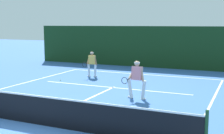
{
  "coord_description": "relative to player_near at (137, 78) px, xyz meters",
  "views": [
    {
      "loc": [
        6.2,
        -7.64,
        3.23
      ],
      "look_at": [
        -0.19,
        6.53,
        1.0
      ],
      "focal_mm": 48.98,
      "sensor_mm": 36.0,
      "label": 1
    }
  ],
  "objects": [
    {
      "name": "ground_plane",
      "position": [
        -1.89,
        -4.49,
        -0.91
      ],
      "size": [
        80.0,
        80.0,
        0.0
      ],
      "primitive_type": "plane",
      "color": "#3C6AB6"
    },
    {
      "name": "court_line_baseline_far",
      "position": [
        -1.89,
        6.18,
        -0.91
      ],
      "size": [
        9.83,
        0.1,
        0.01
      ],
      "primitive_type": "cube",
      "color": "white",
      "rests_on": "ground_plane"
    },
    {
      "name": "court_line_service",
      "position": [
        -1.89,
        1.72,
        -0.91
      ],
      "size": [
        8.01,
        0.1,
        0.01
      ],
      "primitive_type": "cube",
      "color": "white",
      "rests_on": "ground_plane"
    },
    {
      "name": "court_line_centre",
      "position": [
        -1.89,
        -1.29,
        -0.91
      ],
      "size": [
        0.1,
        6.4,
        0.01
      ],
      "primitive_type": "cube",
      "color": "white",
      "rests_on": "ground_plane"
    },
    {
      "name": "tennis_net",
      "position": [
        -1.89,
        -4.49,
        -0.41
      ],
      "size": [
        10.77,
        0.09,
        1.1
      ],
      "color": "#1E4723",
      "rests_on": "ground_plane"
    },
    {
      "name": "player_near",
      "position": [
        0.0,
        0.0,
        0.0
      ],
      "size": [
        0.94,
        0.9,
        1.66
      ],
      "rotation": [
        0.0,
        0.0,
        3.05
      ],
      "color": "silver",
      "rests_on": "ground_plane"
    },
    {
      "name": "player_far",
      "position": [
        -4.33,
        4.06,
        -0.07
      ],
      "size": [
        0.67,
        0.87,
        1.54
      ],
      "rotation": [
        0.0,
        0.0,
        3.33
      ],
      "color": "silver",
      "rests_on": "ground_plane"
    },
    {
      "name": "tennis_ball",
      "position": [
        -5.38,
        2.21,
        -0.88
      ],
      "size": [
        0.07,
        0.07,
        0.07
      ],
      "primitive_type": "sphere",
      "color": "#D1E033",
      "rests_on": "ground_plane"
    },
    {
      "name": "back_fence_windscreen",
      "position": [
        -1.89,
        9.41,
        0.6
      ],
      "size": [
        19.76,
        0.12,
        3.03
      ],
      "primitive_type": "cube",
      "color": "#163518",
      "rests_on": "ground_plane"
    }
  ]
}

